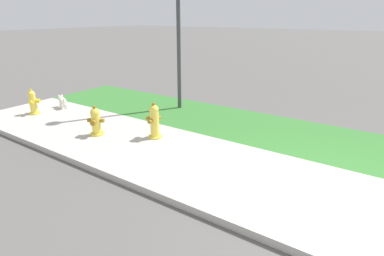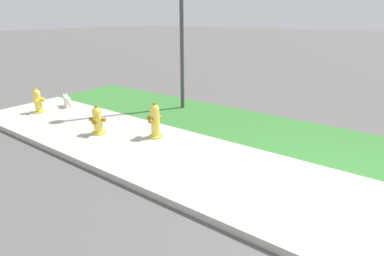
{
  "view_description": "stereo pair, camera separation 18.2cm",
  "coord_description": "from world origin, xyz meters",
  "px_view_note": "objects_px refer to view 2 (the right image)",
  "views": [
    {
      "loc": [
        0.27,
        -4.25,
        2.59
      ],
      "look_at": [
        -2.96,
        0.57,
        0.4
      ],
      "focal_mm": 28.0,
      "sensor_mm": 36.0,
      "label": 1
    },
    {
      "loc": [
        0.42,
        -4.15,
        2.59
      ],
      "look_at": [
        -2.96,
        0.57,
        0.4
      ],
      "focal_mm": 28.0,
      "sensor_mm": 36.0,
      "label": 2
    }
  ],
  "objects_px": {
    "fire_hydrant_near_corner": "(155,121)",
    "small_white_dog": "(67,100)",
    "fire_hydrant_by_grass_verge": "(98,121)",
    "fire_hydrant_across_street": "(38,101)"
  },
  "relations": [
    {
      "from": "fire_hydrant_near_corner",
      "to": "small_white_dog",
      "type": "height_order",
      "value": "fire_hydrant_near_corner"
    },
    {
      "from": "fire_hydrant_across_street",
      "to": "fire_hydrant_by_grass_verge",
      "type": "bearing_deg",
      "value": 47.61
    },
    {
      "from": "fire_hydrant_by_grass_verge",
      "to": "small_white_dog",
      "type": "relative_size",
      "value": 1.49
    },
    {
      "from": "fire_hydrant_across_street",
      "to": "small_white_dog",
      "type": "xyz_separation_m",
      "value": [
        0.14,
        0.79,
        -0.11
      ]
    },
    {
      "from": "fire_hydrant_by_grass_verge",
      "to": "fire_hydrant_across_street",
      "type": "height_order",
      "value": "fire_hydrant_across_street"
    },
    {
      "from": "fire_hydrant_near_corner",
      "to": "small_white_dog",
      "type": "bearing_deg",
      "value": 85.21
    },
    {
      "from": "fire_hydrant_near_corner",
      "to": "fire_hydrant_across_street",
      "type": "relative_size",
      "value": 1.15
    },
    {
      "from": "fire_hydrant_by_grass_verge",
      "to": "fire_hydrant_across_street",
      "type": "relative_size",
      "value": 0.97
    },
    {
      "from": "fire_hydrant_near_corner",
      "to": "small_white_dog",
      "type": "distance_m",
      "value": 3.8
    },
    {
      "from": "fire_hydrant_near_corner",
      "to": "fire_hydrant_by_grass_verge",
      "type": "xyz_separation_m",
      "value": [
        -1.22,
        -0.61,
        -0.07
      ]
    }
  ]
}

